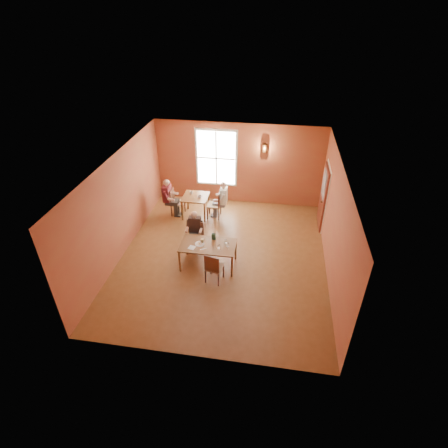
# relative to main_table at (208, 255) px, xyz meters

# --- Properties ---
(ground) EXTENTS (6.00, 7.00, 0.01)m
(ground) POSITION_rel_main_table_xyz_m (0.35, 0.43, -0.36)
(ground) COLOR brown
(ground) RESTS_ON ground
(wall_back) EXTENTS (6.00, 0.04, 3.00)m
(wall_back) POSITION_rel_main_table_xyz_m (0.35, 3.93, 1.14)
(wall_back) COLOR brown
(wall_back) RESTS_ON ground
(wall_front) EXTENTS (6.00, 0.04, 3.00)m
(wall_front) POSITION_rel_main_table_xyz_m (0.35, -3.07, 1.14)
(wall_front) COLOR brown
(wall_front) RESTS_ON ground
(wall_left) EXTENTS (0.04, 7.00, 3.00)m
(wall_left) POSITION_rel_main_table_xyz_m (-2.65, 0.43, 1.14)
(wall_left) COLOR brown
(wall_left) RESTS_ON ground
(wall_right) EXTENTS (0.04, 7.00, 3.00)m
(wall_right) POSITION_rel_main_table_xyz_m (3.35, 0.43, 1.14)
(wall_right) COLOR brown
(wall_right) RESTS_ON ground
(ceiling) EXTENTS (6.00, 7.00, 0.04)m
(ceiling) POSITION_rel_main_table_xyz_m (0.35, 0.43, 2.64)
(ceiling) COLOR white
(ceiling) RESTS_ON wall_back
(window) EXTENTS (1.36, 0.10, 1.96)m
(window) POSITION_rel_main_table_xyz_m (-0.45, 3.88, 1.34)
(window) COLOR white
(window) RESTS_ON wall_back
(door) EXTENTS (0.12, 1.04, 2.10)m
(door) POSITION_rel_main_table_xyz_m (3.29, 2.73, 0.69)
(door) COLOR maroon
(door) RESTS_ON ground
(wall_sconce) EXTENTS (0.16, 0.16, 0.28)m
(wall_sconce) POSITION_rel_main_table_xyz_m (1.25, 3.83, 1.84)
(wall_sconce) COLOR brown
(wall_sconce) RESTS_ON wall_back
(main_table) EXTENTS (1.55, 0.87, 0.73)m
(main_table) POSITION_rel_main_table_xyz_m (0.00, 0.00, 0.00)
(main_table) COLOR brown
(main_table) RESTS_ON ground
(chair_diner_main) EXTENTS (0.40, 0.40, 0.90)m
(chair_diner_main) POSITION_rel_main_table_xyz_m (-0.50, 0.65, 0.09)
(chair_diner_main) COLOR #4E230F
(chair_diner_main) RESTS_ON ground
(diner_main) EXTENTS (0.48, 0.48, 1.19)m
(diner_main) POSITION_rel_main_table_xyz_m (-0.50, 0.62, 0.23)
(diner_main) COLOR black
(diner_main) RESTS_ON ground
(chair_empty) EXTENTS (0.49, 0.49, 0.94)m
(chair_empty) POSITION_rel_main_table_xyz_m (0.29, -0.60, 0.11)
(chair_empty) COLOR #572F12
(chair_empty) RESTS_ON ground
(plate_food) EXTENTS (0.31, 0.31, 0.03)m
(plate_food) POSITION_rel_main_table_xyz_m (-0.24, -0.01, 0.38)
(plate_food) COLOR silver
(plate_food) RESTS_ON main_table
(sandwich) EXTENTS (0.09, 0.09, 0.10)m
(sandwich) POSITION_rel_main_table_xyz_m (-0.18, 0.07, 0.41)
(sandwich) COLOR tan
(sandwich) RESTS_ON main_table
(goblet_a) EXTENTS (0.09, 0.09, 0.19)m
(goblet_a) POSITION_rel_main_table_xyz_m (0.49, 0.07, 0.46)
(goblet_a) COLOR silver
(goblet_a) RESTS_ON main_table
(goblet_b) EXTENTS (0.08, 0.08, 0.18)m
(goblet_b) POSITION_rel_main_table_xyz_m (0.57, -0.08, 0.45)
(goblet_b) COLOR silver
(goblet_b) RESTS_ON main_table
(goblet_c) EXTENTS (0.09, 0.09, 0.19)m
(goblet_c) POSITION_rel_main_table_xyz_m (0.35, -0.20, 0.46)
(goblet_c) COLOR white
(goblet_c) RESTS_ON main_table
(menu_stand) EXTENTS (0.12, 0.07, 0.20)m
(menu_stand) POSITION_rel_main_table_xyz_m (0.11, 0.27, 0.46)
(menu_stand) COLOR #1D3725
(menu_stand) RESTS_ON main_table
(knife) EXTENTS (0.18, 0.12, 0.00)m
(knife) POSITION_rel_main_table_xyz_m (-0.09, -0.22, 0.37)
(knife) COLOR white
(knife) RESTS_ON main_table
(napkin) EXTENTS (0.22, 0.22, 0.01)m
(napkin) POSITION_rel_main_table_xyz_m (-0.42, -0.21, 0.37)
(napkin) COLOR white
(napkin) RESTS_ON main_table
(second_table) EXTENTS (0.87, 0.87, 0.76)m
(second_table) POSITION_rel_main_table_xyz_m (-0.97, 2.64, 0.02)
(second_table) COLOR brown
(second_table) RESTS_ON ground
(chair_diner_white) EXTENTS (0.45, 0.45, 1.01)m
(chair_diner_white) POSITION_rel_main_table_xyz_m (-0.32, 2.64, 0.14)
(chair_diner_white) COLOR brown
(chair_diner_white) RESTS_ON ground
(diner_white) EXTENTS (0.52, 0.52, 1.29)m
(diner_white) POSITION_rel_main_table_xyz_m (-0.29, 2.64, 0.28)
(diner_white) COLOR white
(diner_white) RESTS_ON ground
(chair_diner_maroon) EXTENTS (0.43, 0.43, 0.96)m
(chair_diner_maroon) POSITION_rel_main_table_xyz_m (-1.62, 2.64, 0.12)
(chair_diner_maroon) COLOR #4A2710
(chair_diner_maroon) RESTS_ON ground
(diner_maroon) EXTENTS (0.53, 0.53, 1.33)m
(diner_maroon) POSITION_rel_main_table_xyz_m (-1.65, 2.64, 0.30)
(diner_maroon) COLOR #541917
(diner_maroon) RESTS_ON ground
(cup_a) EXTENTS (0.16, 0.16, 0.10)m
(cup_a) POSITION_rel_main_table_xyz_m (-0.81, 2.56, 0.45)
(cup_a) COLOR silver
(cup_a) RESTS_ON second_table
(cup_b) EXTENTS (0.12, 0.12, 0.10)m
(cup_b) POSITION_rel_main_table_xyz_m (-1.15, 2.79, 0.45)
(cup_b) COLOR silver
(cup_b) RESTS_ON second_table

